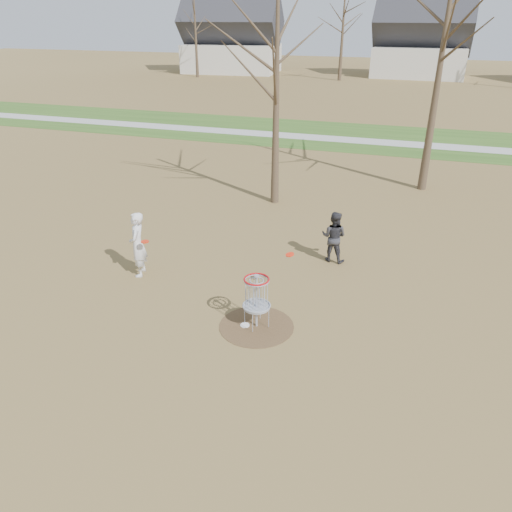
% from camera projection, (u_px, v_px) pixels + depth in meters
% --- Properties ---
extents(ground, '(160.00, 160.00, 0.00)m').
position_uv_depth(ground, '(257.00, 326.00, 11.94)').
color(ground, brown).
rests_on(ground, ground).
extents(green_band, '(160.00, 8.00, 0.01)m').
position_uv_depth(green_band, '(364.00, 137.00, 29.87)').
color(green_band, '#2D5119').
rests_on(green_band, ground).
extents(footpath, '(160.00, 1.50, 0.01)m').
position_uv_depth(footpath, '(362.00, 141.00, 29.01)').
color(footpath, '#9E9E99').
rests_on(footpath, green_band).
extents(dirt_circle, '(1.80, 1.80, 0.01)m').
position_uv_depth(dirt_circle, '(257.00, 326.00, 11.94)').
color(dirt_circle, '#47331E').
rests_on(dirt_circle, ground).
extents(player_standing, '(0.64, 0.79, 1.87)m').
position_uv_depth(player_standing, '(138.00, 245.00, 13.90)').
color(player_standing, silver).
rests_on(player_standing, ground).
extents(player_throwing, '(0.83, 0.68, 1.56)m').
position_uv_depth(player_throwing, '(334.00, 237.00, 14.77)').
color(player_throwing, '#2E2D32').
rests_on(player_throwing, ground).
extents(disc_grounded, '(0.22, 0.22, 0.02)m').
position_uv_depth(disc_grounded, '(245.00, 325.00, 11.95)').
color(disc_grounded, white).
rests_on(disc_grounded, dirt_circle).
extents(discs_in_play, '(4.16, 0.63, 0.09)m').
position_uv_depth(discs_in_play, '(219.00, 248.00, 13.08)').
color(discs_in_play, '#FF290D').
rests_on(discs_in_play, ground).
extents(disc_golf_basket, '(0.64, 0.64, 1.35)m').
position_uv_depth(disc_golf_basket, '(257.00, 293.00, 11.54)').
color(disc_golf_basket, '#9EA3AD').
rests_on(disc_golf_basket, ground).
extents(bare_trees, '(52.62, 44.98, 9.00)m').
position_uv_depth(bare_trees, '(416.00, 32.00, 39.65)').
color(bare_trees, '#382B1E').
rests_on(bare_trees, ground).
extents(houses_row, '(56.51, 10.01, 7.26)m').
position_uv_depth(houses_row, '(443.00, 45.00, 54.07)').
color(houses_row, silver).
rests_on(houses_row, ground).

